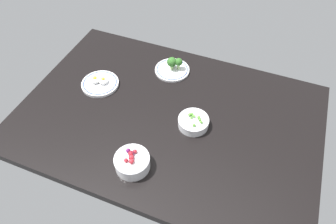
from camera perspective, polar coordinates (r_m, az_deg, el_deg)
The scene contains 5 objects.
dining_table at distance 141.42cm, azimuth -0.00°, elevation -1.06°, with size 133.40×91.16×4.00cm, color black.
plate_broccoli at distance 159.44cm, azimuth 0.87°, elevation 8.19°, with size 17.65×17.65×7.89cm.
plate_eggs at distance 156.03cm, azimuth -12.37°, elevation 5.22°, with size 18.15×18.15×4.80cm.
bowl_peas at distance 134.79cm, azimuth 4.70°, elevation -1.80°, with size 13.52×13.52×5.35cm.
bowl_berries at distance 122.38cm, azimuth -6.58°, elevation -9.06°, with size 14.01×14.01×7.59cm.
Camera 1 is at (33.71, -84.20, 110.51)cm, focal length 33.23 mm.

